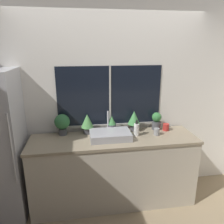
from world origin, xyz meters
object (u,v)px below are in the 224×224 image
object	(u,v)px
mug_red	(166,127)
mug_grey	(157,132)
sink	(110,135)
potted_plant_far_left	(62,123)
potted_plant_far_right	(156,120)
potted_plant_left	(87,122)
potted_plant_center	(112,124)
potted_plant_right	(134,119)
soap_bottle	(136,129)

from	to	relation	value
mug_red	mug_grey	bearing A→B (deg)	-143.49
sink	potted_plant_far_left	xyz separation A→B (m)	(-0.60, 0.21, 0.12)
potted_plant_far_right	mug_grey	size ratio (longest dim) A/B	2.64
potted_plant_left	sink	bearing A→B (deg)	-37.82
potted_plant_left	potted_plant_far_right	bearing A→B (deg)	0.00
potted_plant_far_left	potted_plant_center	bearing A→B (deg)	0.00
potted_plant_left	mug_grey	size ratio (longest dim) A/B	2.91
potted_plant_right	potted_plant_far_right	xyz separation A→B (m)	(0.33, 0.00, -0.04)
potted_plant_far_left	mug_red	world-z (taller)	potted_plant_far_left
potted_plant_far_right	mug_red	distance (m)	0.16
potted_plant_center	potted_plant_far_right	world-z (taller)	potted_plant_far_right
potted_plant_center	mug_grey	world-z (taller)	potted_plant_center
sink	potted_plant_left	bearing A→B (deg)	142.18
potted_plant_center	potted_plant_left	bearing A→B (deg)	-180.00
potted_plant_left	mug_grey	world-z (taller)	potted_plant_left
potted_plant_left	potted_plant_far_right	world-z (taller)	potted_plant_left
potted_plant_far_left	soap_bottle	distance (m)	0.98
mug_red	sink	bearing A→B (deg)	-169.74
sink	potted_plant_right	distance (m)	0.44
soap_bottle	mug_grey	size ratio (longest dim) A/B	2.26
sink	potted_plant_center	distance (m)	0.23
potted_plant_right	mug_red	xyz separation A→B (m)	(0.44, -0.07, -0.12)
sink	potted_plant_center	bearing A→B (deg)	76.16
potted_plant_center	soap_bottle	distance (m)	0.35
potted_plant_center	sink	bearing A→B (deg)	-103.84
potted_plant_left	mug_red	xyz separation A→B (m)	(1.08, -0.07, -0.11)
potted_plant_center	potted_plant_far_right	size ratio (longest dim) A/B	0.96
mug_grey	mug_red	distance (m)	0.23
potted_plant_center	potted_plant_far_left	bearing A→B (deg)	180.00
mug_grey	mug_red	bearing A→B (deg)	36.51
sink	soap_bottle	bearing A→B (deg)	4.81
potted_plant_center	mug_red	bearing A→B (deg)	-5.11
soap_bottle	mug_grey	bearing A→B (deg)	-4.19
potted_plant_left	potted_plant_right	xyz separation A→B (m)	(0.64, 0.00, 0.01)
mug_grey	potted_plant_far_right	bearing A→B (deg)	71.83
potted_plant_left	potted_plant_right	world-z (taller)	potted_plant_right
potted_plant_right	potted_plant_far_left	bearing A→B (deg)	180.00
potted_plant_far_right	potted_plant_left	bearing A→B (deg)	-180.00
potted_plant_center	soap_bottle	world-z (taller)	potted_plant_center
mug_grey	potted_plant_center	bearing A→B (deg)	160.33
potted_plant_far_left	potted_plant_far_right	world-z (taller)	potted_plant_far_left
sink	potted_plant_left	size ratio (longest dim) A/B	1.90
mug_red	soap_bottle	bearing A→B (deg)	-165.64
mug_grey	potted_plant_left	bearing A→B (deg)	167.21
potted_plant_left	potted_plant_center	size ratio (longest dim) A/B	1.15
potted_plant_right	potted_plant_far_right	size ratio (longest dim) A/B	1.15
mug_red	potted_plant_far_left	bearing A→B (deg)	177.26
sink	mug_grey	bearing A→B (deg)	0.90
sink	potted_plant_center	world-z (taller)	sink
potted_plant_center	mug_red	size ratio (longest dim) A/B	2.43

